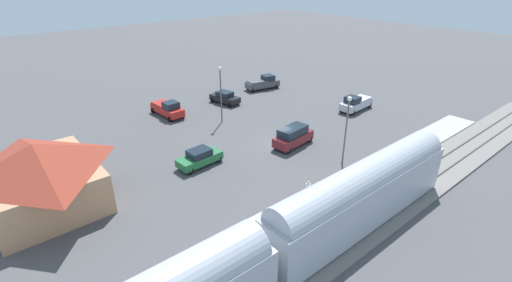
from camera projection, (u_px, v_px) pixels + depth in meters
ground_plane at (276, 145)px, 40.41m from camera, size 200.00×200.00×0.00m
railway_track at (391, 200)px, 30.70m from camera, size 4.80×70.00×0.30m
platform at (351, 181)px, 33.44m from camera, size 3.20×46.00×0.30m
passenger_train at (266, 250)px, 21.37m from camera, size 2.93×37.29×4.98m
station_building at (40, 174)px, 29.13m from camera, size 10.34×8.67×5.55m
pedestrian_on_platform at (308, 189)px, 30.15m from camera, size 0.36×0.36×1.71m
pickup_red at (168, 108)px, 47.93m from camera, size 5.50×2.72×2.14m
sedan_green at (200, 158)px, 35.94m from camera, size 2.12×4.61×1.74m
pickup_charcoal at (263, 83)px, 58.56m from camera, size 2.90×5.66×2.14m
sedan_black at (225, 97)px, 52.44m from camera, size 4.77×2.92×1.74m
pickup_silver at (356, 103)px, 49.86m from camera, size 2.33×5.52×2.14m
suv_maroon at (293, 136)px, 39.83m from camera, size 2.53×5.10×2.22m
light_pole_near_platform at (347, 122)px, 34.85m from camera, size 0.44×0.44×6.98m
light_pole_lot_center at (221, 87)px, 44.60m from camera, size 0.44×0.44×7.05m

